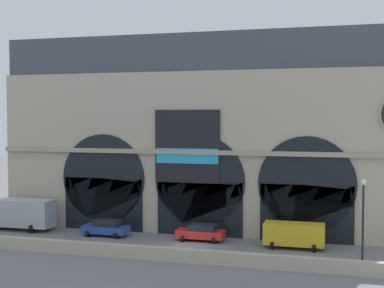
# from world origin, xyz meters

# --- Properties ---
(ground_plane) EXTENTS (200.00, 200.00, 0.00)m
(ground_plane) POSITION_xyz_m (0.00, 0.00, 0.00)
(ground_plane) COLOR slate
(quay_parapet_wall) EXTENTS (90.00, 0.70, 1.07)m
(quay_parapet_wall) POSITION_xyz_m (0.00, -4.66, 0.53)
(quay_parapet_wall) COLOR #B2A891
(quay_parapet_wall) RESTS_ON ground
(station_building) EXTENTS (42.31, 5.80, 19.61)m
(station_building) POSITION_xyz_m (0.02, 7.69, 9.54)
(station_building) COLOR #B2A891
(station_building) RESTS_ON ground
(box_truck_west) EXTENTS (7.50, 2.91, 3.12)m
(box_truck_west) POSITION_xyz_m (-18.35, 2.65, 1.70)
(box_truck_west) COLOR #19727A
(box_truck_west) RESTS_ON ground
(car_midwest) EXTENTS (4.40, 2.22, 1.55)m
(car_midwest) POSITION_xyz_m (-8.62, 2.40, 0.80)
(car_midwest) COLOR #28479E
(car_midwest) RESTS_ON ground
(car_center) EXTENTS (4.40, 2.22, 1.55)m
(car_center) POSITION_xyz_m (0.70, 2.89, 0.80)
(car_center) COLOR red
(car_center) RESTS_ON ground
(van_mideast) EXTENTS (5.20, 2.48, 2.20)m
(van_mideast) POSITION_xyz_m (9.23, 2.32, 1.25)
(van_mideast) COLOR gold
(van_mideast) RESTS_ON ground
(street_lamp_quayside) EXTENTS (0.44, 0.44, 6.90)m
(street_lamp_quayside) POSITION_xyz_m (14.74, -3.86, 4.41)
(street_lamp_quayside) COLOR black
(street_lamp_quayside) RESTS_ON ground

